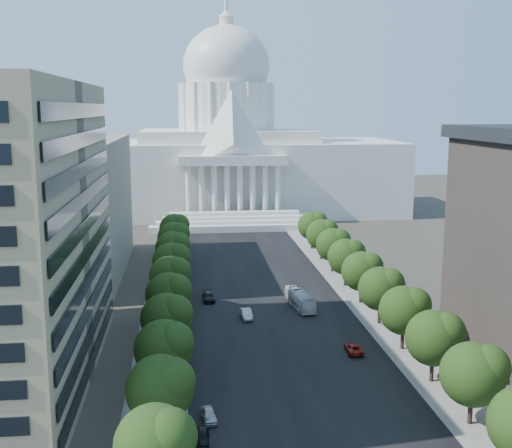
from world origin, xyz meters
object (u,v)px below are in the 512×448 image
object	(u,v)px
car_dark_a	(202,437)
car_silver	(246,314)
car_dark_b	(209,297)
car_parked	(209,415)
city_bus	(300,300)
car_red	(354,348)

from	to	relation	value
car_dark_a	car_silver	xyz separation A→B (m)	(8.95, 41.95, 0.10)
car_dark_b	car_parked	xyz separation A→B (m)	(-1.68, -48.13, -0.09)
car_dark_a	car_silver	size ratio (longest dim) A/B	0.84
car_silver	city_bus	world-z (taller)	city_bus
car_silver	car_red	size ratio (longest dim) A/B	1.01
car_dark_a	city_bus	xyz separation A→B (m)	(19.42, 47.01, 0.86)
car_red	city_bus	distance (m)	23.27
car_silver	car_parked	xyz separation A→B (m)	(-7.95, -36.93, -0.13)
car_parked	city_bus	world-z (taller)	city_bus
car_silver	city_bus	bearing A→B (deg)	22.58
car_silver	car_red	distance (m)	23.08
car_dark_a	car_red	world-z (taller)	car_dark_a
car_dark_b	car_silver	bearing A→B (deg)	-64.57
car_dark_a	car_parked	bearing A→B (deg)	81.40
car_red	car_dark_b	bearing A→B (deg)	-51.36
car_dark_b	car_dark_a	bearing A→B (deg)	-96.71
car_dark_a	car_red	size ratio (longest dim) A/B	0.85
city_bus	car_dark_a	bearing A→B (deg)	-120.09
car_parked	car_silver	bearing A→B (deg)	71.49
car_dark_a	car_silver	distance (m)	42.89
car_dark_b	car_parked	world-z (taller)	car_dark_b
car_red	car_dark_b	world-z (taller)	car_dark_b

